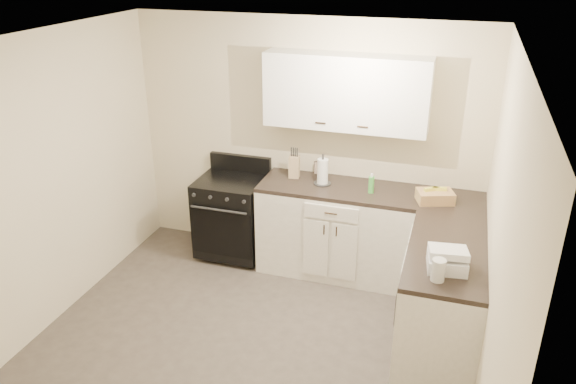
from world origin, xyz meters
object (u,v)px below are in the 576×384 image
(paper_towel, at_px, (323,172))
(wicker_basket, at_px, (435,196))
(stove, at_px, (232,216))
(countertop_grill, at_px, (447,262))
(knife_block, at_px, (294,167))

(paper_towel, distance_m, wicker_basket, 1.09)
(stove, relative_size, countertop_grill, 2.99)
(countertop_grill, bearing_deg, wicker_basket, 90.76)
(wicker_basket, bearing_deg, knife_block, 172.74)
(knife_block, relative_size, countertop_grill, 0.82)
(stove, bearing_deg, countertop_grill, -28.48)
(stove, xyz_separation_m, countertop_grill, (2.22, -1.20, 0.53))
(paper_towel, distance_m, countertop_grill, 1.77)
(knife_block, bearing_deg, countertop_grill, -48.60)
(wicker_basket, bearing_deg, stove, 178.55)
(stove, distance_m, countertop_grill, 2.58)
(wicker_basket, bearing_deg, countertop_grill, -81.79)
(wicker_basket, bearing_deg, paper_towel, 174.82)
(paper_towel, bearing_deg, stove, -177.25)
(knife_block, height_order, countertop_grill, knife_block)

